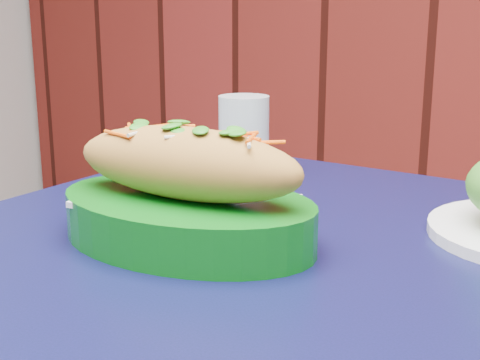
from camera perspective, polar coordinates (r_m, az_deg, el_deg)
The scene contains 3 objects.
cafe_table at distance 0.68m, azimuth 4.06°, elevation -13.85°, with size 0.84×0.84×0.75m.
banh_mi_basket at distance 0.67m, azimuth -4.60°, elevation -1.25°, with size 0.30×0.22×0.13m.
water_glass at distance 0.94m, azimuth 0.33°, elevation 3.71°, with size 0.07×0.07×0.11m, color silver.
Camera 1 is at (0.41, 0.85, 0.98)m, focal length 50.00 mm.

